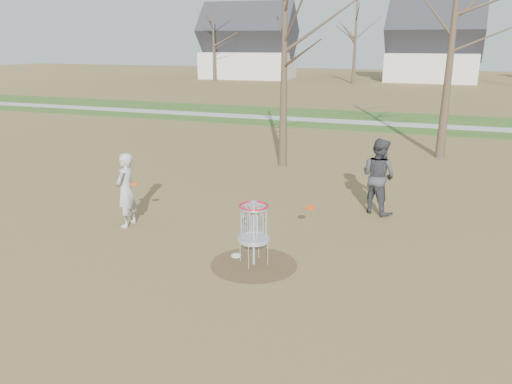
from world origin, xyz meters
TOP-DOWN VIEW (x-y plane):
  - ground at (0.00, 0.00)m, footprint 160.00×160.00m
  - green_band at (0.00, 21.00)m, footprint 160.00×8.00m
  - footpath at (0.00, 20.00)m, footprint 160.00×1.50m
  - dirt_circle at (0.00, 0.00)m, footprint 1.80×1.80m
  - player_standing at (-3.77, 1.09)m, footprint 0.49×0.70m
  - player_throwing at (1.96, 4.25)m, footprint 1.24×1.15m
  - disc_grounded at (-0.50, 0.26)m, footprint 0.22×0.22m
  - discs_in_play at (-1.20, 1.24)m, footprint 4.39×0.87m
  - disc_golf_basket at (0.00, 0.00)m, footprint 0.64×0.64m
  - bare_trees at (1.78, 35.79)m, footprint 52.62×44.98m
  - houses_row at (4.32, 52.56)m, footprint 56.51×10.01m

SIDE VIEW (x-z plane):
  - ground at x=0.00m, z-range 0.00..0.00m
  - green_band at x=0.00m, z-range 0.00..0.01m
  - dirt_circle at x=0.00m, z-range 0.00..0.01m
  - footpath at x=0.00m, z-range 0.01..0.02m
  - disc_grounded at x=-0.50m, z-range 0.01..0.03m
  - disc_golf_basket at x=0.00m, z-range 0.24..1.59m
  - player_standing at x=-3.77m, z-range 0.00..1.85m
  - discs_in_play at x=-1.20m, z-range 0.82..1.19m
  - player_throwing at x=1.96m, z-range 0.00..2.03m
  - houses_row at x=4.32m, z-range -0.11..7.15m
  - bare_trees at x=1.78m, z-range 0.85..9.85m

